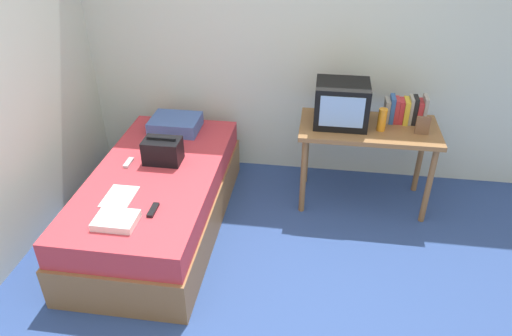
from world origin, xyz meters
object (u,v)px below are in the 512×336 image
Objects in this scene: desk at (368,136)px; pillow at (175,124)px; tv at (341,104)px; handbag at (163,151)px; folded_towel at (116,220)px; remote_dark at (153,210)px; magazine at (119,197)px; remote_silver at (129,163)px; water_bottle at (382,120)px; book_row at (405,110)px; picture_frame at (423,126)px; bed at (159,200)px.

pillow is at bearing 177.01° from desk.
handbag is at bearing -160.55° from tv.
pillow is 1.57× the size of folded_towel.
pillow is 2.82× the size of remote_dark.
magazine is (-1.58, -1.04, -0.38)m from tv.
handbag is 0.30m from remote_silver.
magazine is (-0.10, -1.11, -0.06)m from pillow.
water_bottle reaches higher than handbag.
folded_towel is at bearing -94.48° from handbag.
magazine is (-1.92, -0.96, -0.30)m from water_bottle.
book_row is at bearing 1.00° from pillow.
water_bottle is 1.81m from handbag.
remote_silver is (-2.23, -0.68, -0.30)m from book_row.
tv is 1.53m from handbag.
picture_frame is at bearing -4.75° from pillow.
pillow is 1.41m from folded_towel.
magazine is (-0.14, -0.38, 0.28)m from bed.
book_row reaches higher than picture_frame.
tv reaches higher than handbag.
picture_frame is (0.12, -0.21, -0.03)m from book_row.
magazine is at bearing -110.07° from bed.
water_bottle is at bearing -4.78° from pillow.
tv is 1.52× the size of magazine.
desk is at bearing 29.14° from magazine.
tv reaches higher than remote_dark.
picture_frame is 2.41m from remote_silver.
pillow reaches higher than remote_dark.
desk is at bearing -156.86° from book_row.
handbag is 1.03× the size of magazine.
desk reaches higher than magazine.
book_row is at bearing 23.14° from desk.
tv is at bearing 42.43° from remote_dark.
pillow is at bearing 175.25° from picture_frame.
desk reaches higher than remote_dark.
folded_towel is (0.21, -0.76, 0.02)m from remote_silver.
handbag is 1.92× the size of remote_dark.
desk is 6.09× the size of water_bottle.
tv reaches higher than book_row.
book_row is at bearing 21.02° from bed.
magazine reaches higher than bed.
picture_frame reaches higher than magazine.
desk is 8.06× the size of remote_silver.
book_row is at bearing 42.32° from water_bottle.
remote_dark and remote_silver have the same top height.
desk is 3.43× the size of book_row.
water_bottle is at bearing -137.68° from book_row.
picture_frame is 2.44m from magazine.
water_bottle is 0.32m from picture_frame.
pillow is at bearing 177.32° from tv.
remote_silver is at bearing -163.97° from desk.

